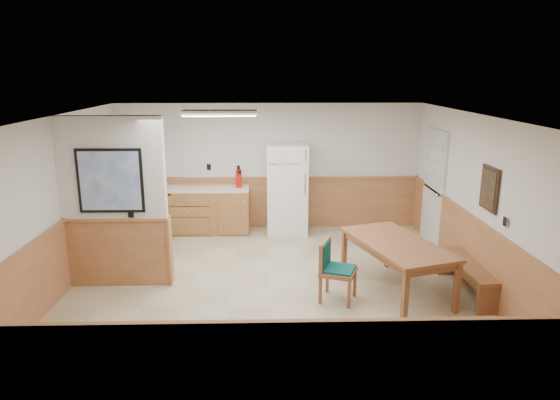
{
  "coord_description": "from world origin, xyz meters",
  "views": [
    {
      "loc": [
        -0.05,
        -6.8,
        3.08
      ],
      "look_at": [
        0.15,
        0.4,
        1.23
      ],
      "focal_mm": 32.0,
      "sensor_mm": 36.0,
      "label": 1
    }
  ],
  "objects_px": {
    "soap_bottle": "(152,182)",
    "fire_extinguisher": "(239,178)",
    "refrigerator": "(288,189)",
    "dining_chair": "(332,266)",
    "dining_table": "(397,248)",
    "dining_bench": "(467,270)"
  },
  "relations": [
    {
      "from": "soap_bottle",
      "to": "fire_extinguisher",
      "type": "bearing_deg",
      "value": 1.28
    },
    {
      "from": "refrigerator",
      "to": "dining_chair",
      "type": "bearing_deg",
      "value": -78.28
    },
    {
      "from": "dining_table",
      "to": "soap_bottle",
      "type": "distance_m",
      "value": 4.95
    },
    {
      "from": "dining_table",
      "to": "soap_bottle",
      "type": "bearing_deg",
      "value": 127.37
    },
    {
      "from": "refrigerator",
      "to": "dining_table",
      "type": "xyz_separation_m",
      "value": [
        1.43,
        -2.8,
        -0.22
      ]
    },
    {
      "from": "dining_bench",
      "to": "fire_extinguisher",
      "type": "distance_m",
      "value": 4.54
    },
    {
      "from": "dining_table",
      "to": "dining_bench",
      "type": "bearing_deg",
      "value": -22.25
    },
    {
      "from": "dining_bench",
      "to": "fire_extinguisher",
      "type": "relative_size",
      "value": 3.37
    },
    {
      "from": "fire_extinguisher",
      "to": "soap_bottle",
      "type": "height_order",
      "value": "fire_extinguisher"
    },
    {
      "from": "refrigerator",
      "to": "dining_chair",
      "type": "relative_size",
      "value": 2.07
    },
    {
      "from": "fire_extinguisher",
      "to": "soap_bottle",
      "type": "relative_size",
      "value": 1.74
    },
    {
      "from": "refrigerator",
      "to": "dining_bench",
      "type": "relative_size",
      "value": 1.2
    },
    {
      "from": "dining_table",
      "to": "dining_bench",
      "type": "height_order",
      "value": "dining_table"
    },
    {
      "from": "refrigerator",
      "to": "dining_chair",
      "type": "xyz_separation_m",
      "value": [
        0.48,
        -3.03,
        -0.38
      ]
    },
    {
      "from": "dining_table",
      "to": "dining_chair",
      "type": "height_order",
      "value": "dining_chair"
    },
    {
      "from": "dining_chair",
      "to": "soap_bottle",
      "type": "height_order",
      "value": "soap_bottle"
    },
    {
      "from": "dining_bench",
      "to": "dining_table",
      "type": "bearing_deg",
      "value": 173.3
    },
    {
      "from": "dining_chair",
      "to": "fire_extinguisher",
      "type": "bearing_deg",
      "value": 135.73
    },
    {
      "from": "dining_table",
      "to": "dining_chair",
      "type": "bearing_deg",
      "value": 176.07
    },
    {
      "from": "dining_chair",
      "to": "dining_bench",
      "type": "bearing_deg",
      "value": 25.44
    },
    {
      "from": "fire_extinguisher",
      "to": "soap_bottle",
      "type": "distance_m",
      "value": 1.68
    },
    {
      "from": "fire_extinguisher",
      "to": "dining_bench",
      "type": "bearing_deg",
      "value": -16.93
    }
  ]
}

